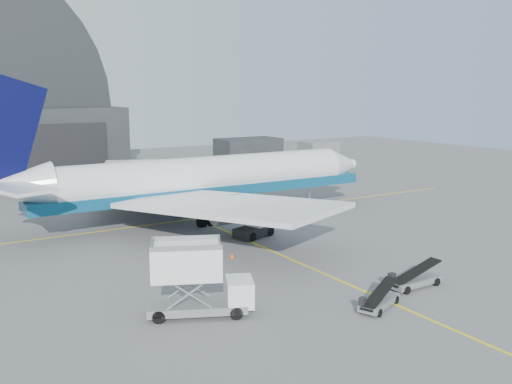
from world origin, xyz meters
TOP-DOWN VIEW (x-y plane):
  - ground at (0.00, 0.00)m, footprint 200.00×200.00m
  - taxi_lines at (0.00, 12.67)m, footprint 80.00×42.12m
  - distant_bldg_a at (38.00, 72.00)m, footprint 14.00×8.00m
  - distant_bldg_b at (55.00, 68.00)m, footprint 8.00×6.00m
  - airliner at (-0.82, 19.12)m, footprint 48.25×46.79m
  - catering_truck at (-12.64, -6.02)m, footprint 7.42×5.22m
  - pushback_tug at (1.39, 9.54)m, footprint 4.54×3.44m
  - belt_loader_a at (-1.45, -11.54)m, footprint 4.33×2.85m
  - belt_loader_b at (3.81, -9.80)m, footprint 4.91×1.87m
  - traffic_cone at (-4.29, 4.04)m, footprint 0.35×0.35m

SIDE VIEW (x-z plane):
  - ground at x=0.00m, z-range 0.00..0.00m
  - distant_bldg_a at x=38.00m, z-range -2.00..2.00m
  - distant_bldg_b at x=55.00m, z-range -1.40..1.40m
  - taxi_lines at x=0.00m, z-range 0.00..0.02m
  - traffic_cone at x=-4.29m, z-range -0.01..0.50m
  - belt_loader_a at x=-1.45m, z-range -0.32..1.33m
  - belt_loader_b at x=3.81m, z-range -0.36..1.50m
  - pushback_tug at x=1.39m, z-range -0.23..1.64m
  - catering_truck at x=-12.64m, z-range 0.03..4.83m
  - airliner at x=-0.82m, z-range -3.73..13.21m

